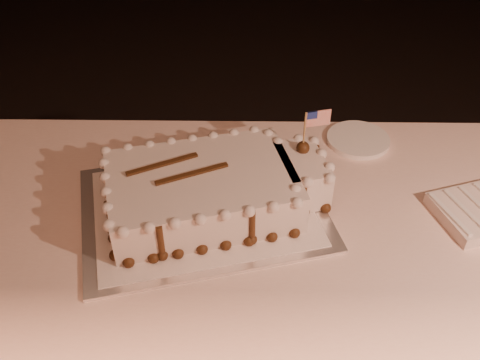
{
  "coord_description": "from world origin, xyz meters",
  "views": [
    {
      "loc": [
        -0.12,
        -0.19,
        1.54
      ],
      "look_at": [
        -0.13,
        0.65,
        0.84
      ],
      "focal_mm": 40.0,
      "sensor_mm": 36.0,
      "label": 1
    }
  ],
  "objects_px": {
    "sheet_cake": "(215,189)",
    "side_plate": "(358,140)",
    "cake_board": "(203,209)",
    "banquet_table": "(292,333)"
  },
  "relations": [
    {
      "from": "sheet_cake",
      "to": "side_plate",
      "type": "distance_m",
      "value": 0.43
    },
    {
      "from": "banquet_table",
      "to": "side_plate",
      "type": "bearing_deg",
      "value": 62.48
    },
    {
      "from": "cake_board",
      "to": "side_plate",
      "type": "relative_size",
      "value": 3.25
    },
    {
      "from": "banquet_table",
      "to": "cake_board",
      "type": "distance_m",
      "value": 0.44
    },
    {
      "from": "banquet_table",
      "to": "cake_board",
      "type": "xyz_separation_m",
      "value": [
        -0.21,
        0.05,
        0.38
      ]
    },
    {
      "from": "sheet_cake",
      "to": "cake_board",
      "type": "bearing_deg",
      "value": -165.03
    },
    {
      "from": "sheet_cake",
      "to": "side_plate",
      "type": "xyz_separation_m",
      "value": [
        0.35,
        0.25,
        -0.05
      ]
    },
    {
      "from": "cake_board",
      "to": "banquet_table",
      "type": "bearing_deg",
      "value": -28.15
    },
    {
      "from": "sheet_cake",
      "to": "side_plate",
      "type": "bearing_deg",
      "value": 35.89
    },
    {
      "from": "banquet_table",
      "to": "cake_board",
      "type": "relative_size",
      "value": 4.69
    }
  ]
}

